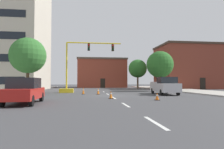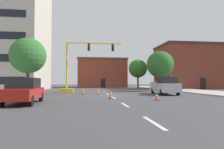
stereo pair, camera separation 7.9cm
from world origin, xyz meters
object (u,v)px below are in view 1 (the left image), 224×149
(tree_right_far, at_px, (138,69))
(traffic_cone_roadside_a, at_px, (157,96))
(traffic_cone_roadside_b, at_px, (83,91))
(traffic_cone_roadside_d, at_px, (98,91))
(pickup_truck_silver, at_px, (165,86))
(sedan_red_near_left, at_px, (24,90))
(tree_right_mid, at_px, (160,65))
(traffic_cone_roadside_c, at_px, (111,95))
(tree_left_near, at_px, (28,56))
(traffic_signal_gantry, at_px, (74,76))

(tree_right_far, distance_m, traffic_cone_roadside_a, 26.88)
(traffic_cone_roadside_b, height_order, traffic_cone_roadside_d, traffic_cone_roadside_b)
(pickup_truck_silver, height_order, traffic_cone_roadside_a, pickup_truck_silver)
(sedan_red_near_left, height_order, traffic_cone_roadside_b, sedan_red_near_left)
(tree_right_mid, height_order, traffic_cone_roadside_b, tree_right_mid)
(traffic_cone_roadside_b, height_order, traffic_cone_roadside_c, traffic_cone_roadside_b)
(tree_left_near, bearing_deg, traffic_cone_roadside_a, -38.53)
(pickup_truck_silver, bearing_deg, tree_right_far, 84.55)
(sedan_red_near_left, bearing_deg, traffic_cone_roadside_a, 7.57)
(traffic_cone_roadside_a, bearing_deg, traffic_cone_roadside_c, 151.83)
(pickup_truck_silver, xyz_separation_m, sedan_red_near_left, (-13.10, -8.12, -0.09))
(tree_right_far, relative_size, pickup_truck_silver, 1.12)
(pickup_truck_silver, bearing_deg, tree_right_mid, 72.61)
(tree_right_mid, xyz_separation_m, traffic_cone_roadside_b, (-11.82, -6.28, -3.77))
(traffic_signal_gantry, xyz_separation_m, tree_right_mid, (13.09, 2.87, 1.97))
(tree_right_mid, height_order, pickup_truck_silver, tree_right_mid)
(traffic_signal_gantry, distance_m, traffic_cone_roadside_d, 5.38)
(traffic_cone_roadside_a, bearing_deg, traffic_signal_gantry, 121.46)
(sedan_red_near_left, distance_m, traffic_cone_roadside_d, 10.59)
(traffic_signal_gantry, bearing_deg, tree_right_mid, 12.35)
(pickup_truck_silver, bearing_deg, sedan_red_near_left, -148.23)
(traffic_signal_gantry, bearing_deg, sedan_red_near_left, -100.71)
(sedan_red_near_left, xyz_separation_m, traffic_cone_roadside_c, (6.24, 3.16, -0.55))
(tree_right_mid, relative_size, traffic_cone_roadside_a, 10.33)
(traffic_signal_gantry, height_order, pickup_truck_silver, traffic_signal_gantry)
(traffic_signal_gantry, relative_size, pickup_truck_silver, 1.49)
(traffic_signal_gantry, relative_size, traffic_cone_roadside_a, 13.57)
(traffic_signal_gantry, height_order, tree_left_near, tree_left_near)
(tree_right_mid, bearing_deg, sedan_red_near_left, -134.24)
(pickup_truck_silver, bearing_deg, traffic_cone_roadside_d, 173.01)
(tree_left_near, xyz_separation_m, traffic_cone_roadside_d, (8.51, -2.39, -4.31))
(traffic_cone_roadside_c, bearing_deg, traffic_signal_gantry, 110.64)
(tree_right_mid, bearing_deg, pickup_truck_silver, -107.39)
(tree_right_far, relative_size, traffic_cone_roadside_b, 7.89)
(tree_right_far, distance_m, traffic_cone_roadside_c, 26.02)
(traffic_signal_gantry, relative_size, sedan_red_near_left, 1.81)
(traffic_cone_roadside_c, height_order, traffic_cone_roadside_d, traffic_cone_roadside_d)
(tree_right_mid, bearing_deg, traffic_cone_roadside_c, -126.04)
(traffic_signal_gantry, bearing_deg, pickup_truck_silver, -25.23)
(pickup_truck_silver, relative_size, sedan_red_near_left, 1.22)
(traffic_cone_roadside_b, bearing_deg, traffic_signal_gantry, 110.47)
(tree_left_near, distance_m, pickup_truck_silver, 16.88)
(sedan_red_near_left, xyz_separation_m, traffic_cone_roadside_b, (3.75, 9.71, -0.50))
(traffic_signal_gantry, bearing_deg, tree_left_near, -163.06)
(sedan_red_near_left, height_order, traffic_cone_roadside_c, sedan_red_near_left)
(traffic_cone_roadside_c, bearing_deg, traffic_cone_roadside_b, 110.74)
(tree_left_near, bearing_deg, traffic_cone_roadside_b, -14.34)
(tree_left_near, relative_size, tree_right_far, 1.11)
(traffic_cone_roadside_a, distance_m, traffic_cone_roadside_b, 10.32)
(tree_left_near, distance_m, traffic_cone_roadside_d, 9.83)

